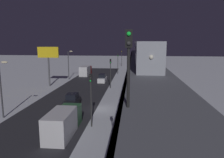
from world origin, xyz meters
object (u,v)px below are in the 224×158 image
object	(u,v)px
subway_train	(140,47)
traffic_light_mid	(111,69)
sedan_black	(72,101)
commercial_billboard	(48,56)
traffic_light_far	(118,60)
rail_signal	(129,55)
sedan_white	(102,79)
delivery_van	(63,122)
traffic_light_distant	(122,56)
box_truck	(86,71)
traffic_light_near	(91,93)

from	to	relation	value
subway_train	traffic_light_mid	size ratio (longest dim) A/B	11.57
sedan_black	commercial_billboard	xyz separation A→B (m)	(9.53, -14.61, 6.04)
sedan_black	traffic_light_far	xyz separation A→B (m)	(-4.70, -35.04, 3.41)
rail_signal	traffic_light_mid	distance (m)	35.80
rail_signal	subway_train	bearing A→B (deg)	-92.38
commercial_billboard	sedan_black	bearing A→B (deg)	123.10
rail_signal	sedan_black	xyz separation A→B (m)	(9.38, -21.70, -8.69)
sedan_white	delivery_van	size ratio (longest dim) A/B	0.64
rail_signal	traffic_light_far	bearing A→B (deg)	-85.28
rail_signal	sedan_white	xyz separation A→B (m)	(7.58, -42.65, -8.68)
subway_train	commercial_billboard	size ratio (longest dim) A/B	8.32
traffic_light_distant	commercial_billboard	xyz separation A→B (m)	(14.23, 42.06, 2.63)
traffic_light_mid	box_truck	bearing A→B (deg)	-61.98
rail_signal	box_truck	distance (m)	55.42
sedan_white	box_truck	bearing A→B (deg)	122.66
delivery_van	traffic_light_distant	world-z (taller)	traffic_light_distant
traffic_light_distant	box_truck	bearing A→B (deg)	69.52
traffic_light_mid	traffic_light_distant	size ratio (longest dim) A/B	1.00
subway_train	traffic_light_distant	xyz separation A→B (m)	(6.67, -30.62, -4.33)
delivery_van	traffic_light_distant	bearing A→B (deg)	-92.30
box_truck	commercial_billboard	distance (m)	18.14
rail_signal	traffic_light_far	distance (m)	57.18
rail_signal	traffic_light_distant	bearing A→B (deg)	-86.58
subway_train	traffic_light_distant	distance (m)	31.63
delivery_van	subway_train	bearing A→B (deg)	-104.37
delivery_van	traffic_light_far	bearing A→B (deg)	-93.39
sedan_black	traffic_light_far	world-z (taller)	traffic_light_far
traffic_light_far	traffic_light_distant	distance (m)	21.64
sedan_white	box_truck	size ratio (longest dim) A/B	0.64
traffic_light_near	traffic_light_distant	size ratio (longest dim) A/B	1.00
traffic_light_near	sedan_black	bearing A→B (deg)	-60.31
box_truck	traffic_light_mid	bearing A→B (deg)	118.02
traffic_light_mid	traffic_light_far	bearing A→B (deg)	-90.00
traffic_light_near	box_truck	bearing A→B (deg)	-76.47
sedan_white	traffic_light_distant	xyz separation A→B (m)	(-2.90, -35.72, 3.40)
sedan_black	traffic_light_distant	size ratio (longest dim) A/B	0.69
sedan_black	sedan_white	world-z (taller)	same
sedan_black	box_truck	distance (m)	31.62
traffic_light_distant	subway_train	bearing A→B (deg)	102.28
box_truck	delivery_van	world-z (taller)	same
box_truck	sedan_black	bearing A→B (deg)	98.73
traffic_light_far	sedan_white	bearing A→B (deg)	78.37
box_truck	traffic_light_mid	world-z (taller)	traffic_light_mid
subway_train	sedan_black	distance (m)	29.47
traffic_light_near	traffic_light_distant	distance (m)	64.92
delivery_van	traffic_light_near	bearing A→B (deg)	-140.20
traffic_light_near	traffic_light_far	distance (m)	43.28
subway_train	box_truck	world-z (taller)	subway_train
subway_train	sedan_black	bearing A→B (deg)	66.44
subway_train	traffic_light_far	xyz separation A→B (m)	(6.67, -8.98, -4.33)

